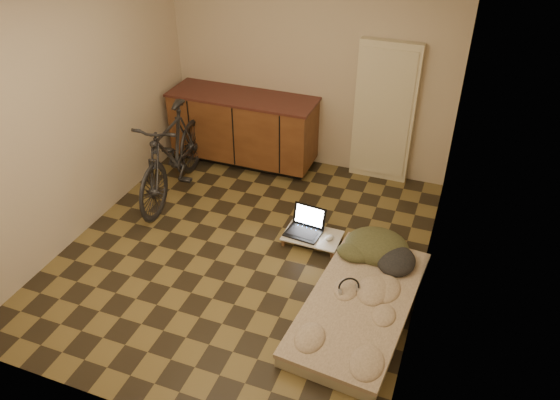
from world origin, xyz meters
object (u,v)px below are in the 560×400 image
at_px(lap_desk, 312,236).
at_px(laptop, 305,227).
at_px(bicycle, 172,150).
at_px(futon, 360,305).

height_order(lap_desk, laptop, laptop).
bearing_deg(bicycle, laptop, -16.65).
distance_m(lap_desk, laptop, 0.12).
relative_size(futon, lap_desk, 3.10).
distance_m(futon, lap_desk, 1.06).
distance_m(bicycle, laptop, 1.79).
xyz_separation_m(bicycle, laptop, (1.71, -0.31, -0.43)).
distance_m(futon, laptop, 1.15).
bearing_deg(bicycle, futon, -31.03).
bearing_deg(lap_desk, futon, -48.17).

